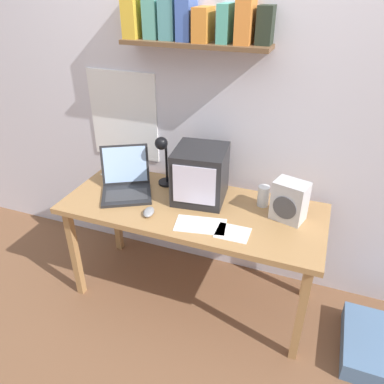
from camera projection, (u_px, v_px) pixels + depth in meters
ground_plane at (192, 293)px, 2.61m from camera, size 12.00×12.00×0.00m
back_wall at (215, 90)px, 2.29m from camera, size 5.60×0.24×2.60m
corner_desk at (192, 215)px, 2.28m from camera, size 1.57×0.65×0.71m
crt_monitor at (200, 174)px, 2.26m from camera, size 0.34×0.36×0.33m
laptop at (126, 181)px, 2.38m from camera, size 0.42×0.43×0.27m
desk_lamp at (163, 155)px, 2.37m from camera, size 0.12×0.15×0.35m
juice_glass at (263, 197)px, 2.24m from camera, size 0.07×0.07×0.13m
space_heater at (290, 201)px, 2.08m from camera, size 0.21×0.17×0.23m
computer_mouse at (149, 212)px, 2.17m from camera, size 0.08×0.12×0.03m
loose_paper_near_laptop at (200, 225)px, 2.08m from camera, size 0.31×0.21×0.00m
open_notebook at (233, 233)px, 2.02m from camera, size 0.18×0.15×0.00m
printed_handout at (118, 176)px, 2.59m from camera, size 0.25×0.23×0.00m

